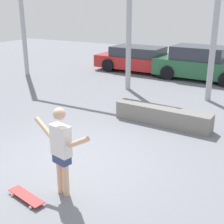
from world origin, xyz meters
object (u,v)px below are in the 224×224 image
Objects in this scene: skateboard at (26,196)px; grind_box at (162,116)px; parked_car_red at (140,59)px; parked_car_green at (201,64)px; skateboarder at (61,147)px.

grind_box reaches higher than skateboard.
parked_car_green is at bearing -2.27° from parked_car_red.
skateboarder reaches higher than skateboard.
skateboard is (-0.45, -0.46, -0.84)m from skateboarder.
skateboard is 0.30× the size of grind_box.
skateboard is 0.18× the size of parked_car_red.
skateboarder is at bearing -94.78° from grind_box.
skateboarder is at bearing -87.15° from parked_car_green.
grind_box is at bearing 91.84° from skateboard.
grind_box is at bearing -59.08° from parked_car_red.
skateboarder is at bearing -71.33° from parked_car_red.
parked_car_green is (0.32, 10.48, 0.62)m from skateboard.
parked_car_red is at bearing 120.05° from skateboarder.
skateboarder is 4.10m from grind_box.
skateboarder is 10.70m from parked_car_red.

